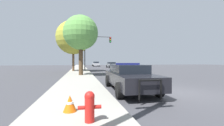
# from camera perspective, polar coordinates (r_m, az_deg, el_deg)

# --- Properties ---
(ground_plane) EXTENTS (110.00, 110.00, 0.00)m
(ground_plane) POSITION_cam_1_polar(r_m,az_deg,el_deg) (8.62, 23.90, -10.23)
(ground_plane) COLOR #3D3D42
(sidewalk_left) EXTENTS (3.00, 110.00, 0.13)m
(sidewalk_left) POSITION_cam_1_polar(r_m,az_deg,el_deg) (7.02, -13.07, -12.17)
(sidewalk_left) COLOR #99968C
(sidewalk_left) RESTS_ON ground_plane
(police_car) EXTENTS (2.22, 5.44, 1.52)m
(police_car) POSITION_cam_1_polar(r_m,az_deg,el_deg) (8.35, 6.39, -5.11)
(police_car) COLOR black
(police_car) RESTS_ON ground_plane
(fire_hydrant) EXTENTS (0.58, 0.25, 0.76)m
(fire_hydrant) POSITION_cam_1_polar(r_m,az_deg,el_deg) (3.87, -8.53, -15.74)
(fire_hydrant) COLOR red
(fire_hydrant) RESTS_ON sidewalk_left
(traffic_light) EXTENTS (4.34, 0.35, 5.58)m
(traffic_light) POSITION_cam_1_polar(r_m,az_deg,el_deg) (24.26, -6.39, 6.55)
(traffic_light) COLOR #424247
(traffic_light) RESTS_ON sidewalk_left
(car_background_oncoming) EXTENTS (2.18, 4.34, 1.37)m
(car_background_oncoming) POSITION_cam_1_polar(r_m,az_deg,el_deg) (36.55, -0.15, -0.66)
(car_background_oncoming) COLOR slate
(car_background_oncoming) RESTS_ON ground_plane
(car_background_distant) EXTENTS (2.08, 4.31, 1.45)m
(car_background_distant) POSITION_cam_1_polar(r_m,az_deg,el_deg) (46.77, -6.19, -0.33)
(car_background_distant) COLOR #B7B7BC
(car_background_distant) RESTS_ON ground_plane
(tree_sidewalk_mid) EXTENTS (5.12, 5.12, 7.65)m
(tree_sidewalk_mid) POSITION_cam_1_polar(r_m,az_deg,el_deg) (23.65, -14.55, 9.41)
(tree_sidewalk_mid) COLOR brown
(tree_sidewalk_mid) RESTS_ON sidewalk_left
(tree_sidewalk_near) EXTENTS (3.74, 3.74, 6.44)m
(tree_sidewalk_near) POSITION_cam_1_polar(r_m,az_deg,el_deg) (16.81, -11.81, 11.12)
(tree_sidewalk_near) COLOR #4C3823
(tree_sidewalk_near) RESTS_ON sidewalk_left
(traffic_cone) EXTENTS (0.40, 0.40, 0.48)m
(traffic_cone) POSITION_cam_1_polar(r_m,az_deg,el_deg) (4.78, -15.74, -14.58)
(traffic_cone) COLOR orange
(traffic_cone) RESTS_ON sidewalk_left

